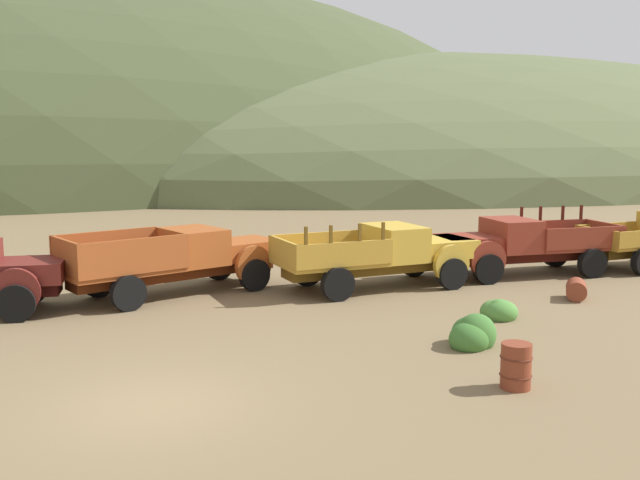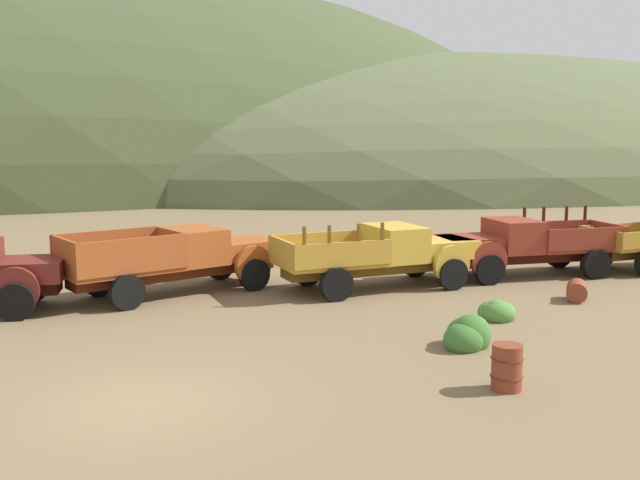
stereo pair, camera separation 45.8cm
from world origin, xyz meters
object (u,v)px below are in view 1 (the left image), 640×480
(truck_oxide_orange, at_px, (189,258))
(truck_rust_red, at_px, (513,246))
(oil_drum_spare, at_px, (576,290))
(truck_faded_yellow, at_px, (391,254))
(oil_drum_foreground, at_px, (516,366))

(truck_oxide_orange, xyz_separation_m, truck_rust_red, (10.21, -2.77, -0.02))
(truck_rust_red, xyz_separation_m, oil_drum_spare, (-0.92, -3.50, -0.72))
(truck_rust_red, bearing_deg, truck_oxide_orange, -1.95)
(truck_faded_yellow, distance_m, oil_drum_foreground, 9.18)
(truck_faded_yellow, xyz_separation_m, oil_drum_spare, (3.61, -4.02, -0.72))
(oil_drum_spare, relative_size, oil_drum_foreground, 1.19)
(truck_faded_yellow, bearing_deg, oil_drum_foreground, -104.69)
(truck_oxide_orange, xyz_separation_m, oil_drum_foreground, (2.55, -10.87, -0.59))
(truck_faded_yellow, xyz_separation_m, truck_rust_red, (4.53, -0.52, -0.00))
(truck_oxide_orange, bearing_deg, oil_drum_spare, -43.54)
(oil_drum_spare, distance_m, oil_drum_foreground, 8.16)
(truck_rust_red, bearing_deg, oil_drum_foreground, 59.83)
(truck_faded_yellow, bearing_deg, oil_drum_spare, -42.81)
(truck_rust_red, relative_size, oil_drum_spare, 6.29)
(oil_drum_foreground, bearing_deg, truck_rust_red, 46.62)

